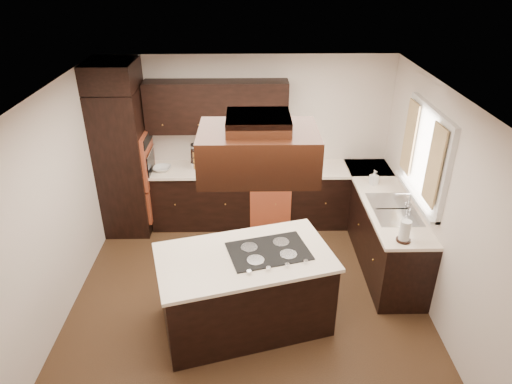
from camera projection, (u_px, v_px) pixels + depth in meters
floor at (249, 299)px, 5.55m from camera, size 4.20×4.20×0.02m
ceiling at (247, 96)px, 4.37m from camera, size 4.20×4.20×0.02m
wall_back at (248, 139)px, 6.83m from camera, size 4.20×0.02×2.50m
wall_front at (248, 365)px, 3.10m from camera, size 4.20×0.02×2.50m
wall_left at (53, 211)px, 4.93m from camera, size 0.02×4.20×2.50m
wall_right at (440, 208)px, 4.99m from camera, size 0.02×4.20×2.50m
oven_column at (124, 163)px, 6.53m from camera, size 0.65×0.75×2.12m
wall_oven_face at (148, 159)px, 6.51m from camera, size 0.05×0.62×0.78m
base_cabinets_back at (250, 197)px, 6.93m from camera, size 2.93×0.60×0.88m
base_cabinets_right at (381, 227)px, 6.16m from camera, size 0.60×2.40×0.88m
countertop_back at (250, 170)px, 6.71m from camera, size 2.93×0.63×0.04m
countertop_right at (385, 197)px, 5.95m from camera, size 0.63×2.40×0.04m
upper_cabinets at (217, 107)px, 6.40m from camera, size 2.00×0.34×0.72m
dishwasher_front at (270, 209)px, 6.70m from camera, size 0.60×0.05×0.72m
window_frame at (425, 155)px, 5.29m from camera, size 0.06×1.32×1.12m
window_pane at (428, 155)px, 5.29m from camera, size 0.00×1.20×1.00m
curtain_left at (434, 166)px, 4.90m from camera, size 0.02×0.34×0.90m
curtain_right at (410, 138)px, 5.64m from camera, size 0.02×0.34×0.90m
sink_rim at (394, 209)px, 5.63m from camera, size 0.52×0.84×0.01m
island at (245, 291)px, 4.99m from camera, size 1.95×1.39×0.88m
island_top at (244, 257)px, 4.78m from camera, size 2.03×1.47×0.04m
cooktop at (269, 251)px, 4.83m from camera, size 0.95×0.76×0.01m
range_hood at (258, 152)px, 4.05m from camera, size 1.05×0.72×0.42m
hood_duct at (258, 122)px, 3.92m from camera, size 0.55×0.50×0.13m
blender_base at (195, 165)px, 6.67m from camera, size 0.15×0.15×0.10m
blender_pitcher at (195, 154)px, 6.59m from camera, size 0.13×0.13×0.26m
spice_rack at (204, 160)px, 6.60m from camera, size 0.37×0.15×0.30m
mixing_bowl at (162, 169)px, 6.61m from camera, size 0.27×0.27×0.06m
soap_bottle at (374, 177)px, 6.19m from camera, size 0.12×0.12×0.20m
paper_towel at (405, 231)px, 4.95m from camera, size 0.14×0.14×0.25m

